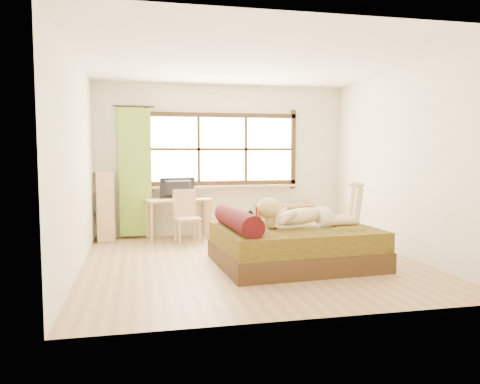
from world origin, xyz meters
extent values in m
plane|color=#9E754C|center=(0.00, 0.00, 0.00)|extent=(4.50, 4.50, 0.00)
plane|color=white|center=(0.00, 0.00, 2.70)|extent=(4.50, 4.50, 0.00)
plane|color=silver|center=(0.00, 2.25, 1.35)|extent=(4.50, 0.00, 4.50)
plane|color=silver|center=(0.00, -2.25, 1.35)|extent=(4.50, 0.00, 4.50)
plane|color=silver|center=(-2.25, 0.00, 1.35)|extent=(0.00, 4.50, 4.50)
plane|color=silver|center=(2.25, 0.00, 1.35)|extent=(0.00, 4.50, 4.50)
cube|color=#FFEDBF|center=(0.00, 2.25, 1.55)|extent=(2.60, 0.01, 1.30)
cube|color=tan|center=(0.00, 2.17, 0.88)|extent=(2.80, 0.16, 0.04)
cube|color=olive|center=(-1.55, 2.13, 1.15)|extent=(0.55, 0.10, 2.20)
cube|color=#331D0F|center=(0.54, -0.25, 0.13)|extent=(2.14, 1.76, 0.25)
cube|color=#38230C|center=(0.54, -0.25, 0.38)|extent=(2.09, 1.72, 0.25)
cylinder|color=black|center=(-0.25, -0.30, 0.63)|extent=(0.37, 1.40, 0.29)
cube|color=tan|center=(-0.82, 1.95, 0.68)|extent=(1.18, 0.67, 0.04)
cube|color=tan|center=(-1.30, 1.67, 0.33)|extent=(0.05, 0.05, 0.67)
cube|color=tan|center=(-0.29, 1.82, 0.33)|extent=(0.05, 0.05, 0.67)
cube|color=tan|center=(-1.36, 2.08, 0.33)|extent=(0.05, 0.05, 0.67)
cube|color=tan|center=(-0.35, 2.23, 0.33)|extent=(0.05, 0.05, 0.67)
imported|color=black|center=(-0.82, 2.00, 0.87)|extent=(0.63, 0.17, 0.36)
cube|color=tan|center=(-0.72, 1.50, 0.41)|extent=(0.44, 0.44, 0.04)
cube|color=tan|center=(-0.75, 1.67, 0.65)|extent=(0.39, 0.09, 0.45)
cube|color=tan|center=(-0.86, 1.31, 0.19)|extent=(0.04, 0.04, 0.39)
cube|color=tan|center=(-0.53, 1.36, 0.19)|extent=(0.04, 0.04, 0.39)
cube|color=tan|center=(-0.91, 1.64, 0.19)|extent=(0.04, 0.04, 0.39)
cube|color=tan|center=(-0.58, 1.69, 0.19)|extent=(0.04, 0.04, 0.39)
cube|color=tan|center=(1.13, 2.07, 0.53)|extent=(1.10, 0.30, 0.04)
cube|color=tan|center=(1.13, 2.07, 0.25)|extent=(1.10, 0.30, 0.03)
cylinder|color=maroon|center=(0.63, 1.97, 0.27)|extent=(0.03, 0.03, 0.55)
cylinder|color=maroon|center=(1.63, 1.95, 0.27)|extent=(0.03, 0.03, 0.55)
cylinder|color=maroon|center=(0.63, 2.19, 0.27)|extent=(0.03, 0.03, 0.55)
cylinder|color=maroon|center=(1.63, 2.17, 0.27)|extent=(0.03, 0.03, 0.55)
cube|color=gold|center=(1.54, 2.06, 0.58)|extent=(0.09, 0.09, 0.07)
imported|color=gray|center=(0.83, 2.07, 0.59)|extent=(0.12, 0.12, 0.09)
imported|color=gray|center=(1.33, 2.07, 0.55)|extent=(0.16, 0.21, 0.02)
cube|color=tan|center=(-2.08, 2.07, 0.05)|extent=(0.37, 0.52, 0.03)
cube|color=tan|center=(-2.08, 2.07, 0.41)|extent=(0.37, 0.52, 0.03)
cube|color=tan|center=(-2.08, 2.07, 0.78)|extent=(0.37, 0.52, 0.03)
cube|color=tan|center=(-2.08, 2.07, 1.14)|extent=(0.37, 0.52, 0.03)
cube|color=tan|center=(-2.04, 1.83, 0.59)|extent=(0.29, 0.08, 1.17)
cube|color=tan|center=(-2.12, 2.30, 0.59)|extent=(0.29, 0.08, 1.17)
camera|label=1|loc=(-1.48, -6.14, 1.52)|focal=35.00mm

